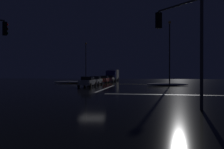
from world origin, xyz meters
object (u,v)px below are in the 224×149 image
object	(u,v)px
sedan_gray	(110,79)
traffic_signal_se	(182,34)
sedan_silver	(87,81)
sedan_red	(104,79)
sedan_white	(95,80)
streetlamp_right_near	(170,49)
streetlamp_left_far	(86,59)
box_truck	(113,75)

from	to	relation	value
sedan_gray	traffic_signal_se	bearing A→B (deg)	-74.14
sedan_silver	traffic_signal_se	size ratio (longest dim) A/B	0.66
sedan_red	sedan_gray	size ratio (longest dim) A/B	1.00
sedan_silver	sedan_white	bearing A→B (deg)	91.30
sedan_gray	streetlamp_right_near	size ratio (longest dim) A/B	0.42
sedan_silver	traffic_signal_se	xyz separation A→B (m)	(11.01, -18.42, 3.65)
sedan_white	streetlamp_left_far	bearing A→B (deg)	113.13
box_truck	sedan_gray	bearing A→B (deg)	-87.09
sedan_white	traffic_signal_se	size ratio (longest dim) A/B	0.66
sedan_white	box_truck	size ratio (longest dim) A/B	0.52
sedan_white	box_truck	bearing A→B (deg)	89.35
traffic_signal_se	streetlamp_left_far	distance (m)	40.63
sedan_silver	sedan_gray	distance (m)	18.83
streetlamp_left_far	sedan_white	bearing A→B (deg)	-66.87
sedan_silver	streetlamp_right_near	bearing A→B (deg)	11.87
sedan_white	box_truck	xyz separation A→B (m)	(0.22, 19.71, 0.91)
sedan_red	box_truck	xyz separation A→B (m)	(-0.01, 13.09, 0.91)
sedan_red	sedan_white	bearing A→B (deg)	-92.02
box_truck	streetlamp_left_far	distance (m)	9.76
sedan_gray	box_truck	bearing A→B (deg)	92.91
sedan_gray	streetlamp_right_near	xyz separation A→B (m)	(12.20, -16.16, 5.08)
sedan_white	traffic_signal_se	bearing A→B (deg)	-65.41
sedan_gray	box_truck	world-z (taller)	box_truck
sedan_white	sedan_gray	xyz separation A→B (m)	(0.57, 12.88, 0.00)
streetlamp_right_near	sedan_silver	bearing A→B (deg)	-168.13
box_truck	traffic_signal_se	xyz separation A→B (m)	(10.92, -44.07, 2.75)
traffic_signal_se	streetlamp_right_near	bearing A→B (deg)	85.60
box_truck	sedan_red	bearing A→B (deg)	-89.95
sedan_red	sedan_gray	xyz separation A→B (m)	(0.34, 6.26, 0.00)
sedan_red	traffic_signal_se	xyz separation A→B (m)	(10.91, -30.99, 3.65)
sedan_white	streetlamp_left_far	size ratio (longest dim) A/B	0.45
box_truck	traffic_signal_se	size ratio (longest dim) A/B	1.26
traffic_signal_se	streetlamp_left_far	world-z (taller)	streetlamp_left_far
streetlamp_right_near	sedan_gray	bearing A→B (deg)	127.04
sedan_white	sedan_red	bearing A→B (deg)	87.98
sedan_white	sedan_red	xyz separation A→B (m)	(0.23, 6.63, 0.00)
sedan_white	traffic_signal_se	xyz separation A→B (m)	(11.15, -24.36, 3.65)
sedan_silver	streetlamp_right_near	size ratio (longest dim) A/B	0.42
sedan_white	sedan_red	world-z (taller)	same
streetlamp_right_near	sedan_white	bearing A→B (deg)	165.58
box_truck	traffic_signal_se	world-z (taller)	traffic_signal_se
traffic_signal_se	streetlamp_right_near	size ratio (longest dim) A/B	0.63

